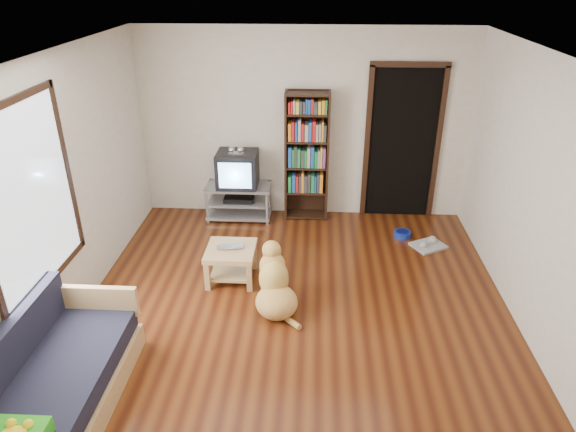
# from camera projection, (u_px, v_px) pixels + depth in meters

# --- Properties ---
(ground) EXTENTS (5.00, 5.00, 0.00)m
(ground) POSITION_uv_depth(u_px,v_px,m) (295.00, 315.00, 5.33)
(ground) COLOR #5A2A0F
(ground) RESTS_ON ground
(ceiling) EXTENTS (5.00, 5.00, 0.00)m
(ceiling) POSITION_uv_depth(u_px,v_px,m) (297.00, 57.00, 4.18)
(ceiling) COLOR white
(ceiling) RESTS_ON ground
(wall_back) EXTENTS (4.50, 0.00, 4.50)m
(wall_back) POSITION_uv_depth(u_px,v_px,m) (304.00, 125.00, 7.00)
(wall_back) COLOR beige
(wall_back) RESTS_ON ground
(wall_front) EXTENTS (4.50, 0.00, 4.50)m
(wall_front) POSITION_uv_depth(u_px,v_px,m) (276.00, 414.00, 2.52)
(wall_front) COLOR beige
(wall_front) RESTS_ON ground
(wall_left) EXTENTS (0.00, 5.00, 5.00)m
(wall_left) POSITION_uv_depth(u_px,v_px,m) (60.00, 196.00, 4.87)
(wall_left) COLOR beige
(wall_left) RESTS_ON ground
(wall_right) EXTENTS (0.00, 5.00, 5.00)m
(wall_right) POSITION_uv_depth(u_px,v_px,m) (544.00, 207.00, 4.65)
(wall_right) COLOR beige
(wall_right) RESTS_ON ground
(laptop) EXTENTS (0.33, 0.24, 0.02)m
(laptop) POSITION_uv_depth(u_px,v_px,m) (230.00, 249.00, 5.75)
(laptop) COLOR silver
(laptop) RESTS_ON coffee_table
(dog_bowl) EXTENTS (0.22, 0.22, 0.08)m
(dog_bowl) POSITION_uv_depth(u_px,v_px,m) (402.00, 234.00, 6.84)
(dog_bowl) COLOR navy
(dog_bowl) RESTS_ON ground
(grey_rag) EXTENTS (0.50, 0.47, 0.03)m
(grey_rag) POSITION_uv_depth(u_px,v_px,m) (428.00, 246.00, 6.62)
(grey_rag) COLOR #A2A2A2
(grey_rag) RESTS_ON ground
(window) EXTENTS (0.03, 1.46, 1.70)m
(window) POSITION_uv_depth(u_px,v_px,m) (30.00, 199.00, 4.33)
(window) COLOR white
(window) RESTS_ON wall_left
(doorway) EXTENTS (1.03, 0.05, 2.19)m
(doorway) POSITION_uv_depth(u_px,v_px,m) (402.00, 140.00, 6.99)
(doorway) COLOR black
(doorway) RESTS_ON wall_back
(tv_stand) EXTENTS (0.90, 0.45, 0.50)m
(tv_stand) POSITION_uv_depth(u_px,v_px,m) (239.00, 200.00, 7.27)
(tv_stand) COLOR #99999E
(tv_stand) RESTS_ON ground
(crt_tv) EXTENTS (0.55, 0.52, 0.58)m
(crt_tv) POSITION_uv_depth(u_px,v_px,m) (238.00, 168.00, 7.08)
(crt_tv) COLOR black
(crt_tv) RESTS_ON tv_stand
(bookshelf) EXTENTS (0.60, 0.30, 1.80)m
(bookshelf) POSITION_uv_depth(u_px,v_px,m) (307.00, 150.00, 6.99)
(bookshelf) COLOR black
(bookshelf) RESTS_ON ground
(sofa) EXTENTS (0.80, 1.80, 0.80)m
(sofa) POSITION_uv_depth(u_px,v_px,m) (53.00, 387.00, 4.08)
(sofa) COLOR tan
(sofa) RESTS_ON ground
(coffee_table) EXTENTS (0.55, 0.55, 0.40)m
(coffee_table) POSITION_uv_depth(u_px,v_px,m) (231.00, 258.00, 5.83)
(coffee_table) COLOR tan
(coffee_table) RESTS_ON ground
(dog) EXTENTS (0.54, 0.80, 0.71)m
(dog) POSITION_uv_depth(u_px,v_px,m) (275.00, 286.00, 5.37)
(dog) COLOR tan
(dog) RESTS_ON ground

